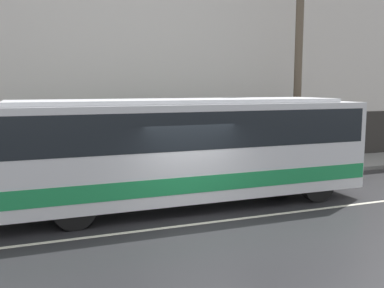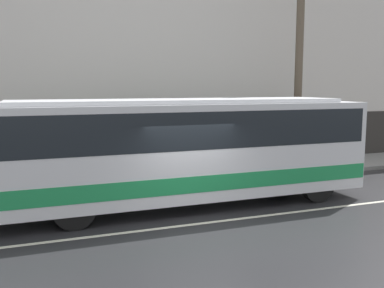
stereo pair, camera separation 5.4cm
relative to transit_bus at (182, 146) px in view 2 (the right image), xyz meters
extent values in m
plane|color=#262628|center=(-0.21, -1.82, -1.77)|extent=(60.00, 60.00, 0.00)
cube|color=gray|center=(-0.21, 3.63, -1.69)|extent=(60.00, 2.90, 0.16)
cube|color=silver|center=(-0.21, 5.23, 2.78)|extent=(60.00, 0.30, 9.09)
cube|color=#2D2B28|center=(-0.21, 5.06, -0.63)|extent=(60.00, 0.06, 2.27)
cube|color=beige|center=(-0.21, -1.82, -1.76)|extent=(54.00, 0.14, 0.01)
cube|color=silver|center=(-0.01, 0.00, -0.08)|extent=(11.19, 2.56, 2.66)
cube|color=#1E8C4C|center=(-0.01, 0.00, -0.87)|extent=(11.13, 2.58, 0.45)
cube|color=black|center=(-0.01, 0.00, 0.56)|extent=(10.85, 2.58, 1.01)
cube|color=orange|center=(5.54, 0.00, 1.06)|extent=(0.12, 1.92, 0.28)
cube|color=silver|center=(-0.01, 0.00, 1.31)|extent=(9.51, 2.17, 0.12)
cylinder|color=black|center=(3.99, -1.12, -1.23)|extent=(1.08, 0.28, 1.08)
cylinder|color=black|center=(3.99, 1.12, -1.23)|extent=(1.08, 0.28, 1.08)
cylinder|color=black|center=(-3.20, -1.12, -1.23)|extent=(1.08, 0.28, 1.08)
cylinder|color=black|center=(-3.20, 1.12, -1.23)|extent=(1.08, 0.28, 1.08)
cylinder|color=brown|center=(6.01, 3.00, 2.81)|extent=(0.31, 0.31, 8.82)
camera|label=1|loc=(-4.15, -11.64, 1.73)|focal=40.00mm
camera|label=2|loc=(-4.10, -11.65, 1.73)|focal=40.00mm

